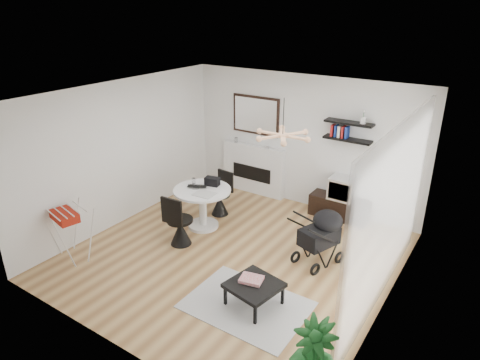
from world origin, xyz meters
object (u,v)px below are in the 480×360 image
Objects in this scene: tv_console at (339,208)px; drying_rack at (71,233)px; crt_tv at (343,188)px; potted_plant at (313,357)px; stroller at (321,239)px; coffee_table at (254,286)px; dining_table at (203,202)px; fireplace at (254,163)px.

tv_console is 1.29× the size of drying_rack.
crt_tv is 4.24m from potted_plant.
stroller is 1.57m from coffee_table.
stroller is (0.28, -1.64, -0.22)m from crt_tv.
dining_table is at bearing 73.73° from drying_rack.
crt_tv is 0.63× the size of coffee_table.
drying_rack is 3.21m from coffee_table.
drying_rack reaches higher than tv_console.
coffee_table is (2.00, -1.40, -0.20)m from dining_table.
crt_tv is 1.68m from stroller.
dining_table is at bearing -157.06° from stroller.
drying_rack is at bearing -119.37° from dining_table.
coffee_table is (-0.01, -3.18, 0.10)m from tv_console.
potted_plant is (1.24, -4.05, -0.19)m from crt_tv.
stroller reaches higher than tv_console.
stroller is at bearing 78.09° from coffee_table.
tv_console is at bearing -3.73° from fireplace.
coffee_table is at bearing -58.03° from fireplace.
drying_rack is at bearing -128.31° from stroller.
tv_console is 4.95m from drying_rack.
fireplace reaches higher than potted_plant.
dining_table reaches higher than tv_console.
stroller is at bearing 3.25° from dining_table.
drying_rack is at bearing -105.31° from fireplace.
crt_tv is 0.46× the size of dining_table.
coffee_table is (-0.04, -3.17, -0.33)m from crt_tv.
fireplace reaches higher than coffee_table.
stroller is at bearing 111.67° from potted_plant.
fireplace reaches higher than crt_tv.
fireplace reaches higher than tv_console.
drying_rack reaches higher than crt_tv.
tv_console is 1.08× the size of dining_table.
fireplace is 1.87× the size of tv_console.
dining_table is 4.00m from potted_plant.
drying_rack is 4.44m from potted_plant.
fireplace is at bearing 121.97° from coffee_table.
fireplace is 2.18× the size of stroller.
crt_tv is at bearing 63.15° from drying_rack.
crt_tv is at bearing -5.53° from tv_console.
drying_rack is (-1.08, -3.95, -0.21)m from fireplace.
dining_table is (-2.04, -1.77, -0.13)m from crt_tv.
crt_tv is at bearing 40.92° from dining_table.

